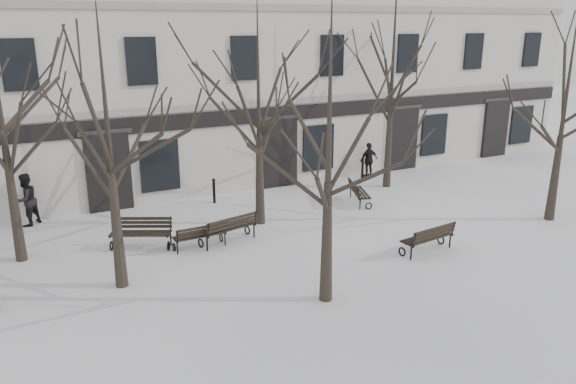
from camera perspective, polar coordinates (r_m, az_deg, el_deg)
ground at (r=15.94m, az=0.48°, el=-8.13°), size 100.00×100.00×0.00m
building at (r=26.65m, az=-12.88°, el=13.81°), size 40.40×10.20×11.40m
tree_1 at (r=14.47m, az=-17.96°, el=7.18°), size 5.04×5.04×7.20m
tree_2 at (r=13.04m, az=4.23°, el=7.30°), size 5.13×5.13×7.32m
tree_3 at (r=21.18m, az=26.48°, el=9.07°), size 5.04×5.04×7.20m
tree_5 at (r=18.64m, az=-3.03°, el=10.46°), size 5.23×5.23×7.47m
tree_6 at (r=23.52m, az=10.67°, el=13.79°), size 6.26×6.26×8.95m
bench_1 at (r=17.85m, az=-6.03°, el=-3.64°), size 1.97×1.08×0.95m
bench_2 at (r=17.56m, az=14.11°, el=-4.50°), size 1.86×0.87×0.91m
bench_3 at (r=18.02m, az=-14.69°, el=-3.93°), size 1.93×1.42×0.93m
bench_4 at (r=17.55m, az=-8.92°, el=-4.35°), size 1.65×0.64×0.82m
bench_5 at (r=21.86m, az=7.14°, el=0.02°), size 1.13×1.75×0.84m
bollard_a at (r=21.88m, az=-7.53°, el=0.22°), size 0.13×0.13×0.99m
bollard_b at (r=25.20m, az=7.58°, el=2.48°), size 0.13×0.13×1.02m
pedestrian_b at (r=21.46m, az=-24.78°, el=-3.05°), size 1.13×1.11×1.83m
pedestrian_c at (r=25.83m, az=8.14°, el=1.56°), size 0.93×0.40×1.57m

